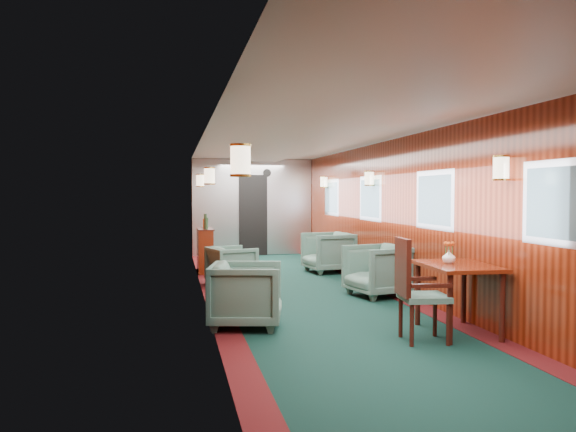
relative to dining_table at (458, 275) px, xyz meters
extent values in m
plane|color=#0C2C25|center=(-1.12, 2.34, -0.64)|extent=(12.00, 12.00, 0.00)
cube|color=silver|center=(-1.12, 2.34, 1.71)|extent=(3.00, 12.00, 0.10)
cube|color=silver|center=(-1.12, 2.34, 1.72)|extent=(1.20, 12.00, 0.06)
cube|color=maroon|center=(-1.12, 8.34, 0.56)|extent=(3.00, 0.10, 2.40)
cube|color=maroon|center=(-2.62, 2.34, 0.56)|extent=(0.10, 12.00, 2.40)
cube|color=maroon|center=(0.38, 2.34, 0.56)|extent=(0.10, 12.00, 2.40)
cube|color=#430D0F|center=(-2.47, 2.34, -0.64)|extent=(0.30, 12.00, 0.01)
cube|color=#430D0F|center=(0.23, 2.34, -0.64)|extent=(0.30, 12.00, 0.01)
cube|color=silver|center=(-1.12, 8.26, 0.56)|extent=(2.98, 0.12, 2.38)
cube|color=black|center=(-1.12, 8.18, 0.36)|extent=(0.70, 0.06, 2.00)
cylinder|color=black|center=(-1.47, 8.19, 1.41)|extent=(0.20, 0.04, 0.20)
cylinder|color=black|center=(-0.77, 8.19, 1.41)|extent=(0.20, 0.04, 0.20)
cube|color=#B4B7BB|center=(0.37, -1.16, 0.81)|extent=(0.02, 1.10, 0.80)
cube|color=#48656C|center=(0.36, -1.16, 0.81)|extent=(0.01, 0.96, 0.66)
cube|color=#B4B7BB|center=(0.37, 1.34, 0.81)|extent=(0.02, 1.10, 0.80)
cube|color=#48656C|center=(0.36, 1.34, 0.81)|extent=(0.01, 0.96, 0.66)
cube|color=#B4B7BB|center=(0.37, 3.84, 0.81)|extent=(0.02, 1.10, 0.80)
cube|color=#48656C|center=(0.36, 3.84, 0.81)|extent=(0.01, 0.96, 0.66)
cube|color=#B4B7BB|center=(0.37, 6.34, 0.81)|extent=(0.02, 1.10, 0.80)
cube|color=#48656C|center=(0.36, 6.34, 0.81)|extent=(0.01, 0.96, 0.66)
cylinder|color=#FFF1C6|center=(-2.52, -1.16, 1.16)|extent=(0.16, 0.16, 0.24)
cylinder|color=#B79233|center=(-2.52, -1.16, 1.04)|extent=(0.17, 0.17, 0.02)
cylinder|color=#FFF1C6|center=(0.28, -0.36, 1.16)|extent=(0.16, 0.16, 0.24)
cylinder|color=#B79233|center=(0.28, -0.36, 1.04)|extent=(0.17, 0.17, 0.02)
cylinder|color=#FFF1C6|center=(-2.52, 2.84, 1.16)|extent=(0.16, 0.16, 0.24)
cylinder|color=#B79233|center=(-2.52, 2.84, 1.04)|extent=(0.17, 0.17, 0.02)
cylinder|color=#FFF1C6|center=(0.28, 3.64, 1.16)|extent=(0.16, 0.16, 0.24)
cylinder|color=#B79233|center=(0.28, 3.64, 1.04)|extent=(0.17, 0.17, 0.02)
cylinder|color=#FFF1C6|center=(-2.52, 5.84, 1.16)|extent=(0.16, 0.16, 0.24)
cylinder|color=#B79233|center=(-2.52, 5.84, 1.04)|extent=(0.17, 0.17, 0.02)
cylinder|color=#FFF1C6|center=(0.28, 6.64, 1.16)|extent=(0.16, 0.16, 0.24)
cylinder|color=#B79233|center=(0.28, 6.64, 1.04)|extent=(0.17, 0.17, 0.02)
cube|color=maroon|center=(0.00, 0.00, 0.10)|extent=(0.77, 1.05, 0.04)
cylinder|color=#3F150E|center=(-0.31, -0.42, -0.28)|extent=(0.06, 0.06, 0.72)
cylinder|color=#3F150E|center=(0.26, -0.45, -0.28)|extent=(0.06, 0.06, 0.72)
cylinder|color=#3F150E|center=(-0.26, 0.45, -0.28)|extent=(0.06, 0.06, 0.72)
cylinder|color=#3F150E|center=(0.31, 0.42, -0.28)|extent=(0.06, 0.06, 0.72)
cube|color=#1E4742|center=(-0.51, -0.24, -0.18)|extent=(0.50, 0.50, 0.06)
cube|color=#3F150E|center=(-0.74, -0.22, 0.14)|extent=(0.09, 0.42, 0.60)
cube|color=#1E4742|center=(-0.71, -0.22, 0.08)|extent=(0.05, 0.32, 0.36)
cube|color=#3F150E|center=(-0.53, -0.47, -0.02)|extent=(0.42, 0.09, 0.04)
cube|color=#3F150E|center=(-0.48, -0.01, -0.02)|extent=(0.42, 0.09, 0.04)
cylinder|color=#3F150E|center=(-0.72, -0.41, -0.43)|extent=(0.04, 0.04, 0.43)
cylinder|color=#3F150E|center=(-0.34, -0.45, -0.43)|extent=(0.04, 0.04, 0.43)
cylinder|color=#3F150E|center=(-0.68, -0.03, -0.43)|extent=(0.04, 0.04, 0.43)
cylinder|color=#3F150E|center=(-0.30, -0.07, -0.43)|extent=(0.04, 0.04, 0.43)
cube|color=maroon|center=(-2.46, 5.42, -0.22)|extent=(0.28, 0.94, 0.85)
cube|color=#3F150E|center=(-2.45, 5.42, 0.21)|extent=(0.30, 0.96, 0.02)
cylinder|color=#254B2D|center=(-2.44, 5.19, 0.33)|extent=(0.07, 0.07, 0.22)
cylinder|color=#254B2D|center=(-2.44, 5.52, 0.36)|extent=(0.06, 0.06, 0.28)
cylinder|color=#B79233|center=(-2.44, 5.70, 0.31)|extent=(0.08, 0.08, 0.18)
imported|color=white|center=(-0.06, 0.08, 0.20)|extent=(0.19, 0.19, 0.15)
imported|color=#1E4742|center=(-2.24, 0.76, -0.27)|extent=(0.97, 0.95, 0.75)
imported|color=#1E4742|center=(-2.10, 3.79, -0.31)|extent=(0.90, 0.89, 0.65)
imported|color=#1E4742|center=(-0.05, 2.29, -0.25)|extent=(1.01, 0.99, 0.77)
imported|color=#1E4742|center=(-0.11, 4.90, -0.25)|extent=(0.97, 0.95, 0.78)
camera|label=1|loc=(-3.04, -5.62, 0.90)|focal=35.00mm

